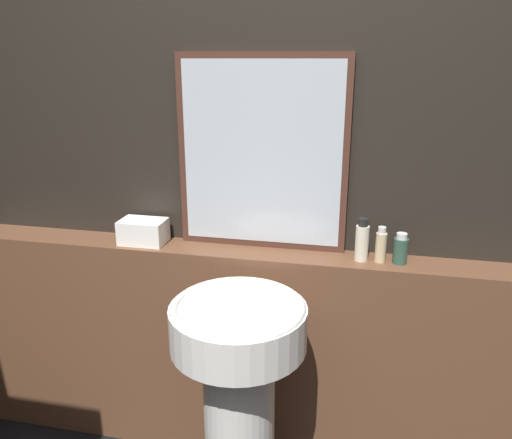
% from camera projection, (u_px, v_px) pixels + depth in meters
% --- Properties ---
extents(wall_back, '(8.00, 0.06, 2.50)m').
position_uv_depth(wall_back, '(254.00, 167.00, 1.97)').
color(wall_back, black).
rests_on(wall_back, ground_plane).
extents(vanity_counter, '(2.54, 0.17, 0.94)m').
position_uv_depth(vanity_counter, '(248.00, 354.00, 2.11)').
color(vanity_counter, brown).
rests_on(vanity_counter, ground_plane).
extents(pedestal_sink, '(0.46, 0.46, 0.90)m').
position_uv_depth(pedestal_sink, '(239.00, 390.00, 1.72)').
color(pedestal_sink, silver).
rests_on(pedestal_sink, ground_plane).
extents(mirror, '(0.66, 0.03, 0.75)m').
position_uv_depth(mirror, '(262.00, 154.00, 1.90)').
color(mirror, '#47281E').
rests_on(mirror, vanity_counter).
extents(towel_stack, '(0.18, 0.12, 0.10)m').
position_uv_depth(towel_stack, '(143.00, 231.00, 2.03)').
color(towel_stack, white).
rests_on(towel_stack, vanity_counter).
extents(shampoo_bottle, '(0.05, 0.05, 0.16)m').
position_uv_depth(shampoo_bottle, '(362.00, 241.00, 1.85)').
color(shampoo_bottle, beige).
rests_on(shampoo_bottle, vanity_counter).
extents(conditioner_bottle, '(0.04, 0.04, 0.14)m').
position_uv_depth(conditioner_bottle, '(381.00, 246.00, 1.84)').
color(conditioner_bottle, '#C6B284').
rests_on(conditioner_bottle, vanity_counter).
extents(lotion_bottle, '(0.05, 0.05, 0.12)m').
position_uv_depth(lotion_bottle, '(401.00, 249.00, 1.83)').
color(lotion_bottle, '#2D4C3D').
rests_on(lotion_bottle, vanity_counter).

